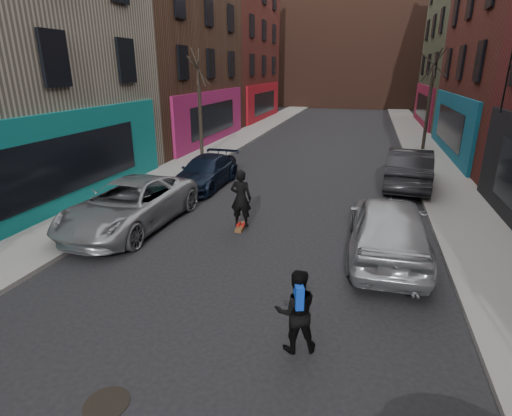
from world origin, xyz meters
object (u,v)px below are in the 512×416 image
Objects in this scene: parked_left_far at (130,204)px; manhole at (107,404)px; skateboard at (241,227)px; skateboarder at (241,198)px; tree_right_far at (430,93)px; parked_right_end at (409,168)px; pedestrian at (296,311)px; parked_right_far at (388,227)px; parked_left_end at (206,172)px; tree_left_far at (200,98)px.

manhole is (3.64, -6.61, -0.75)m from parked_left_far.
skateboarder is at bearing 0.00° from skateboard.
manhole is (-7.00, -22.75, -3.52)m from tree_right_far.
parked_left_far is at bearing 44.30° from parked_right_end.
manhole is (0.14, -7.38, -1.02)m from skateboarder.
skateboarder is at bearing -82.85° from pedestrian.
parked_right_far is 7.49m from parked_right_end.
pedestrian reaches higher than parked_left_end.
tree_left_far is 9.29× the size of manhole.
parked_left_end is at bearing -65.58° from tree_left_far.
tree_left_far is 3.52× the size of skateboarder.
tree_left_far is at bearing -154.18° from tree_right_far.
skateboarder is at bearing -54.02° from parked_left_end.
tree_left_far is at bearing 115.75° from parked_left_end.
parked_right_far is 3.16× the size of pedestrian.
parked_right_end is (9.03, 7.34, 0.08)m from parked_left_far.
parked_right_end is (8.49, 2.28, 0.19)m from parked_left_end.
parked_left_far is at bearing -94.82° from parked_left_end.
manhole is (3.09, -11.66, -0.64)m from parked_left_end.
skateboard is at bearing -54.02° from parked_left_end.
pedestrian is at bearing 81.82° from parked_right_end.
manhole is at bearing 74.06° from parked_right_end.
tree_right_far is 1.35× the size of parked_right_far.
pedestrian is (6.20, -4.55, 0.05)m from parked_left_far.
parked_right_far is at bearing -33.45° from parked_left_end.
skateboard is at bearing 55.09° from parked_right_end.
tree_left_far is 14.30m from parked_right_far.
parked_left_far is 3.65m from skateboard.
parked_left_far reaches higher than skateboard.
pedestrian is at bearing -34.01° from parked_left_far.
pedestrian is (-2.83, -11.89, -0.03)m from parked_right_end.
tree_right_far is 19.53m from parked_left_far.
tree_left_far is 1.27× the size of parked_right_end.
parked_right_far is 7.86m from manhole.
tree_right_far is at bearing 49.03° from parked_left_end.
parked_left_far is at bearing -123.38° from tree_right_far.
skateboard is 7.38m from manhole.
skateboarder reaches higher than parked_left_far.
skateboarder is (-4.42, 0.85, 0.16)m from parked_right_far.
skateboard is 6.02m from pedestrian.
parked_left_far is at bearing -168.89° from skateboard.
tree_left_far is at bearing -47.28° from parked_right_far.
parked_right_end is at bearing -99.30° from parked_right_far.
skateboarder is 7.45m from manhole.
tree_right_far is at bearing -100.26° from parked_right_far.
tree_right_far is (12.40, 6.00, 0.15)m from tree_left_far.
tree_right_far is 1.33× the size of parked_right_end.
parked_left_end is 5.21m from skateboarder.
parked_left_end is 0.88× the size of parked_right_far.
parked_right_end is 8.59m from skateboarder.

